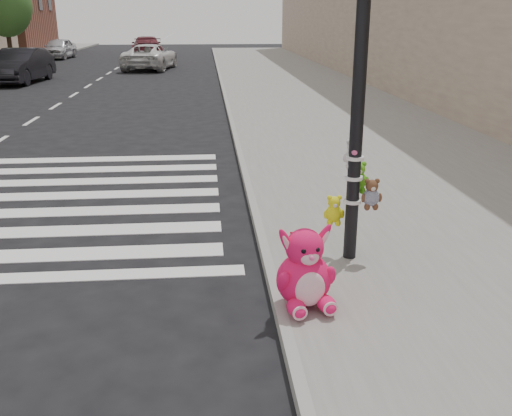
{
  "coord_description": "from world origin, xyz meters",
  "views": [
    {
      "loc": [
        0.83,
        -4.78,
        3.08
      ],
      "look_at": [
        1.42,
        2.05,
        0.75
      ],
      "focal_mm": 40.0,
      "sensor_mm": 36.0,
      "label": 1
    }
  ],
  "objects_px": {
    "signal_pole": "(357,132)",
    "red_teddy": "(293,238)",
    "car_white_near": "(150,57)",
    "car_dark_far": "(20,66)",
    "pink_bunny": "(305,274)"
  },
  "relations": [
    {
      "from": "pink_bunny",
      "to": "car_white_near",
      "type": "bearing_deg",
      "value": 87.7
    },
    {
      "from": "signal_pole",
      "to": "red_teddy",
      "type": "xyz_separation_m",
      "value": [
        -0.67,
        0.46,
        -1.51
      ]
    },
    {
      "from": "signal_pole",
      "to": "pink_bunny",
      "type": "relative_size",
      "value": 4.38
    },
    {
      "from": "signal_pole",
      "to": "car_white_near",
      "type": "distance_m",
      "value": 28.7
    },
    {
      "from": "car_white_near",
      "to": "car_dark_far",
      "type": "bearing_deg",
      "value": 58.37
    },
    {
      "from": "red_teddy",
      "to": "car_dark_far",
      "type": "bearing_deg",
      "value": 93.4
    },
    {
      "from": "pink_bunny",
      "to": "car_white_near",
      "type": "xyz_separation_m",
      "value": [
        -4.19,
        29.5,
        0.21
      ]
    },
    {
      "from": "car_dark_far",
      "to": "car_white_near",
      "type": "xyz_separation_m",
      "value": [
        5.46,
        6.49,
        -0.06
      ]
    },
    {
      "from": "signal_pole",
      "to": "car_dark_far",
      "type": "distance_m",
      "value": 24.16
    },
    {
      "from": "red_teddy",
      "to": "car_dark_far",
      "type": "relative_size",
      "value": 0.04
    },
    {
      "from": "red_teddy",
      "to": "car_white_near",
      "type": "bearing_deg",
      "value": 77.57
    },
    {
      "from": "signal_pole",
      "to": "car_white_near",
      "type": "height_order",
      "value": "signal_pole"
    },
    {
      "from": "pink_bunny",
      "to": "red_teddy",
      "type": "distance_m",
      "value": 1.73
    },
    {
      "from": "signal_pole",
      "to": "red_teddy",
      "type": "distance_m",
      "value": 1.72
    },
    {
      "from": "signal_pole",
      "to": "red_teddy",
      "type": "bearing_deg",
      "value": 145.85
    }
  ]
}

